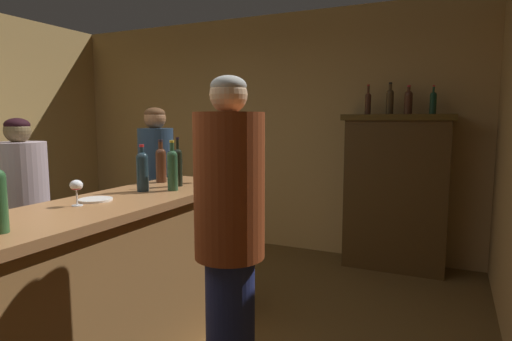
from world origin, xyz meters
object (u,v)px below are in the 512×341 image
object	(u,v)px
display_cabinet	(396,189)
display_bottle_midleft	(390,100)
display_bottle_center	(408,101)
wine_glass_front	(76,187)
bar_counter	(114,288)
wine_bottle_malbec	(142,170)
wine_bottle_chardonnay	(178,165)
wine_bottle_syrah	(161,163)
wine_bottle_pinot	(172,168)
cheese_plate	(96,200)
display_bottle_left	(368,102)
patron_redhead	(23,209)
bartender	(230,241)
display_bottle_midright	(433,102)
wine_glass_mid	(200,168)
patron_near_entrance	(157,187)

from	to	relation	value
display_cabinet	display_bottle_midleft	xyz separation A→B (m)	(-0.09, -0.00, 0.90)
display_bottle_center	wine_glass_front	bearing A→B (deg)	-117.18
display_bottle_midleft	bar_counter	bearing A→B (deg)	-114.61
wine_bottle_malbec	display_bottle_center	size ratio (longest dim) A/B	1.09
wine_bottle_chardonnay	wine_bottle_syrah	world-z (taller)	wine_bottle_chardonnay
display_cabinet	wine_bottle_malbec	size ratio (longest dim) A/B	5.13
wine_bottle_pinot	cheese_plate	size ratio (longest dim) A/B	1.74
display_bottle_left	wine_bottle_chardonnay	bearing A→B (deg)	-115.57
wine_bottle_syrah	patron_redhead	distance (m)	1.17
display_bottle_center	bartender	size ratio (longest dim) A/B	0.16
bar_counter	display_bottle_midright	world-z (taller)	display_bottle_midright
bar_counter	display_cabinet	world-z (taller)	display_cabinet
cheese_plate	display_bottle_midright	distance (m)	3.20
display_bottle_center	patron_redhead	world-z (taller)	display_bottle_center
wine_bottle_malbec	bar_counter	bearing A→B (deg)	-81.85
cheese_plate	display_bottle_midright	world-z (taller)	display_bottle_midright
wine_bottle_syrah	display_bottle_midleft	bearing A→B (deg)	53.60
wine_glass_front	display_bottle_left	xyz separation A→B (m)	(1.05, 2.80, 0.54)
wine_bottle_chardonnay	display_bottle_midright	size ratio (longest dim) A/B	1.26
bar_counter	wine_bottle_pinot	xyz separation A→B (m)	(0.11, 0.46, 0.68)
display_cabinet	wine_glass_front	size ratio (longest dim) A/B	10.99
bar_counter	patron_redhead	bearing A→B (deg)	164.71
cheese_plate	display_bottle_center	bearing A→B (deg)	61.11
wine_bottle_malbec	display_bottle_midright	distance (m)	2.85
wine_glass_front	display_bottle_midleft	xyz separation A→B (m)	(1.26, 2.80, 0.56)
wine_glass_front	display_bottle_midleft	bearing A→B (deg)	65.73
bar_counter	display_bottle_center	distance (m)	3.18
wine_bottle_chardonnay	wine_bottle_malbec	distance (m)	0.29
bar_counter	wine_bottle_syrah	distance (m)	1.01
patron_redhead	bartender	world-z (taller)	bartender
wine_glass_mid	bartender	bearing A→B (deg)	-51.05
bar_counter	wine_bottle_pinot	distance (m)	0.82
bartender	display_bottle_midright	bearing A→B (deg)	-103.39
display_bottle_midleft	patron_redhead	xyz separation A→B (m)	(-2.43, -2.28, -0.89)
bar_counter	wine_bottle_chardonnay	xyz separation A→B (m)	(0.03, 0.63, 0.67)
display_bottle_center	patron_redhead	size ratio (longest dim) A/B	0.18
wine_bottle_pinot	display_bottle_left	distance (m)	2.38
wine_bottle_chardonnay	wine_bottle_syrah	xyz separation A→B (m)	(-0.22, 0.10, -0.00)
wine_glass_mid	bartender	world-z (taller)	bartender
display_cabinet	display_bottle_midleft	bearing A→B (deg)	-180.00
wine_bottle_pinot	patron_redhead	distance (m)	1.40
bartender	display_bottle_left	bearing A→B (deg)	-90.81
display_bottle_midright	bartender	world-z (taller)	display_bottle_midright
display_bottle_center	patron_near_entrance	world-z (taller)	display_bottle_center
wine_bottle_malbec	patron_redhead	bearing A→B (deg)	-179.35
wine_bottle_pinot	display_bottle_left	size ratio (longest dim) A/B	1.11
bar_counter	wine_bottle_syrah	bearing A→B (deg)	104.73
display_bottle_midright	bartender	xyz separation A→B (m)	(-0.75, -2.72, -0.75)
display_bottle_center	cheese_plate	bearing A→B (deg)	-118.89
wine_bottle_syrah	display_bottle_left	world-z (taller)	display_bottle_left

